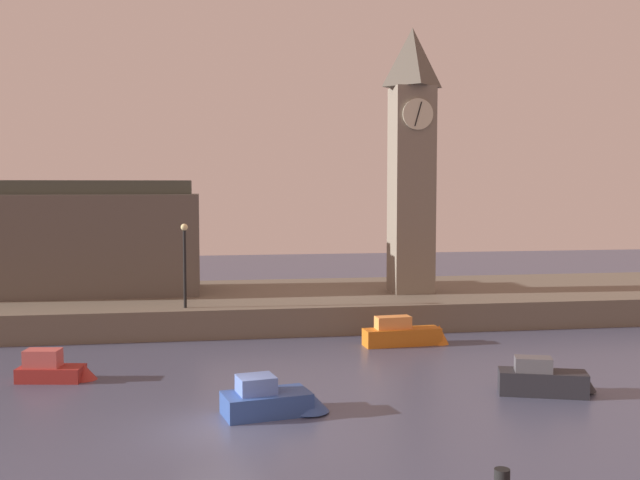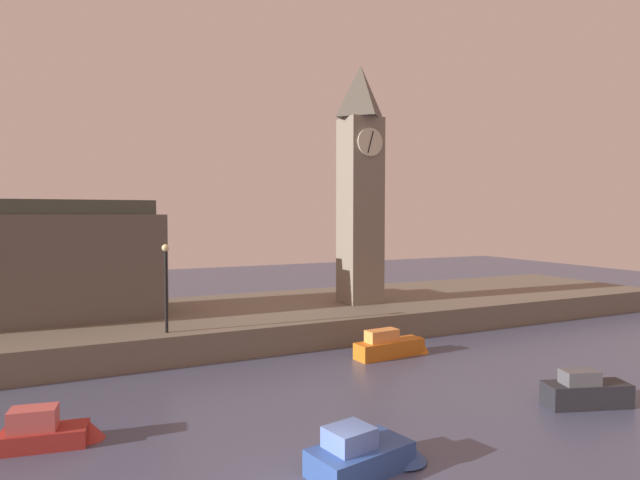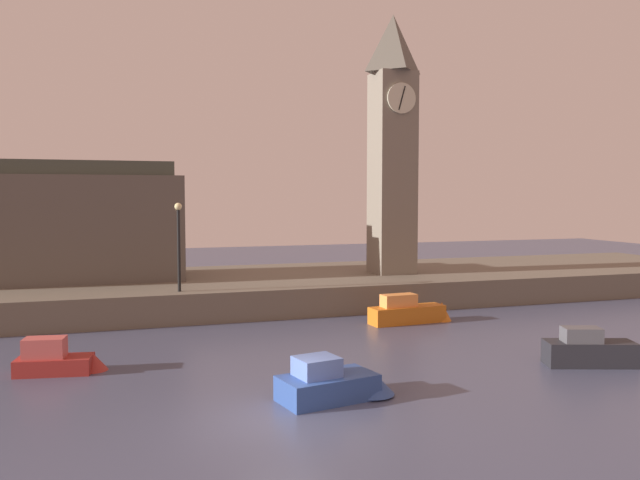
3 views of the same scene
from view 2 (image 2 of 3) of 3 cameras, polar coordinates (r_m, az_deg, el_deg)
The scene contains 7 objects.
far_embankment at distance 32.63m, azimuth -15.01°, elevation -8.85°, with size 70.00×12.00×1.50m, color #6B6051.
clock_tower at distance 35.01m, azimuth 4.30°, elevation 6.31°, with size 2.55×2.58×15.31m.
streetlamp at distance 27.10m, azimuth -16.06°, elevation -3.93°, with size 0.36×0.36×4.32m.
boat_dinghy_red at distance 19.78m, azimuth -26.62°, elevation -17.71°, with size 3.20×1.57×1.28m.
boat_barge_dark at distance 23.57m, azimuth 26.83°, elevation -14.14°, with size 3.91×2.07×1.42m.
boat_patrol_orange at distance 28.22m, azimuth 7.85°, elevation -11.08°, with size 4.32×1.38×1.44m.
boat_tour_blue at distance 16.46m, azimuth 5.32°, elevation -21.63°, with size 3.84×2.08×1.35m.
Camera 2 is at (-5.76, -11.45, 7.29)m, focal length 30.10 mm.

